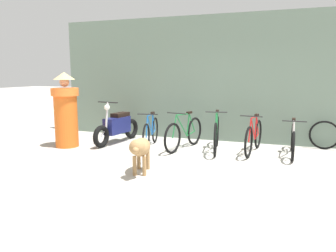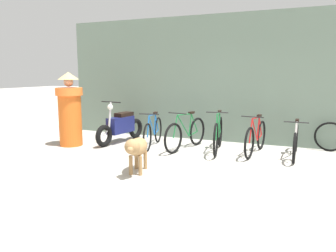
# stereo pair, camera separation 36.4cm
# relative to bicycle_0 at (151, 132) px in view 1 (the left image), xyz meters

# --- Properties ---
(ground_plane) EXTENTS (60.00, 60.00, 0.00)m
(ground_plane) POSITION_rel_bicycle_0_xyz_m (1.55, -1.79, -0.35)
(ground_plane) COLOR #ADA89E
(shop_wall_back) EXTENTS (9.23, 0.20, 3.16)m
(shop_wall_back) POSITION_rel_bicycle_0_xyz_m (1.55, 1.34, 1.23)
(shop_wall_back) COLOR slate
(shop_wall_back) RESTS_ON ground
(bicycle_0) EXTENTS (0.47, 1.63, 0.83)m
(bicycle_0) POSITION_rel_bicycle_0_xyz_m (0.00, 0.00, 0.00)
(bicycle_0) COLOR black
(bicycle_0) RESTS_ON ground
(bicycle_1) EXTENTS (0.51, 1.68, 0.88)m
(bicycle_1) POSITION_rel_bicycle_0_xyz_m (0.80, 0.07, 0.01)
(bicycle_1) COLOR black
(bicycle_1) RESTS_ON ground
(bicycle_2) EXTENTS (0.46, 1.73, 0.93)m
(bicycle_2) POSITION_rel_bicycle_0_xyz_m (1.53, 0.14, 0.03)
(bicycle_2) COLOR black
(bicycle_2) RESTS_ON ground
(bicycle_3) EXTENTS (0.46, 1.67, 0.86)m
(bicycle_3) POSITION_rel_bicycle_0_xyz_m (2.33, 0.23, 0.01)
(bicycle_3) COLOR black
(bicycle_3) RESTS_ON ground
(bicycle_4) EXTENTS (0.46, 1.67, 0.79)m
(bicycle_4) POSITION_rel_bicycle_0_xyz_m (3.13, 0.27, -0.02)
(bicycle_4) COLOR black
(bicycle_4) RESTS_ON ground
(motorcycle) EXTENTS (0.58, 1.77, 1.06)m
(motorcycle) POSITION_rel_bicycle_0_xyz_m (-0.97, 0.14, 0.06)
(motorcycle) COLOR black
(motorcycle) RESTS_ON ground
(stray_dog) EXTENTS (0.48, 1.10, 0.67)m
(stray_dog) POSITION_rel_bicycle_0_xyz_m (0.64, -1.99, 0.11)
(stray_dog) COLOR #997247
(stray_dog) RESTS_ON ground
(person_in_robes) EXTENTS (0.85, 0.85, 1.75)m
(person_in_robes) POSITION_rel_bicycle_0_xyz_m (-1.89, -0.63, 0.53)
(person_in_robes) COLOR orange
(person_in_robes) RESTS_ON ground
(spare_tire_left) EXTENTS (0.66, 0.14, 0.66)m
(spare_tire_left) POSITION_rel_bicycle_0_xyz_m (3.81, 1.09, -0.01)
(spare_tire_left) COLOR black
(spare_tire_left) RESTS_ON ground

